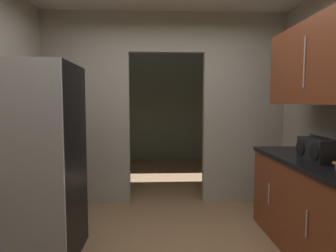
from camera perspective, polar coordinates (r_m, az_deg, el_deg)
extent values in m
cube|color=#ADA899|center=(4.27, -15.38, 3.13)|extent=(1.18, 0.12, 2.66)
cube|color=#ADA899|center=(4.35, 14.25, 3.18)|extent=(1.13, 0.12, 2.66)
cube|color=#ADA899|center=(4.28, -0.28, 17.58)|extent=(1.05, 0.12, 0.54)
cube|color=gray|center=(7.37, -1.43, 3.84)|extent=(3.36, 0.10, 2.66)
cube|color=gray|center=(5.96, -17.02, 3.46)|extent=(0.10, 3.21, 2.66)
cube|color=gray|center=(6.03, 14.57, 3.52)|extent=(0.10, 3.21, 2.66)
cube|color=black|center=(2.96, -24.47, -6.39)|extent=(0.78, 0.75, 1.77)
cube|color=#B7BABC|center=(2.61, -27.67, -7.93)|extent=(0.78, 0.03, 1.77)
cube|color=brown|center=(3.15, 27.01, -14.37)|extent=(0.60, 1.75, 0.86)
cube|color=black|center=(3.04, 27.32, -6.32)|extent=(0.64, 1.75, 0.04)
cylinder|color=#B7BABC|center=(2.67, 25.19, -16.75)|extent=(0.01, 0.01, 0.22)
cylinder|color=#B7BABC|center=(3.34, 18.90, -12.28)|extent=(0.01, 0.01, 0.22)
cube|color=brown|center=(3.01, 27.96, 10.87)|extent=(0.34, 1.57, 0.75)
cylinder|color=#B7BABC|center=(2.92, 24.82, 11.18)|extent=(0.01, 0.01, 0.45)
cube|color=black|center=(2.99, 27.01, -4.09)|extent=(0.20, 0.40, 0.20)
cylinder|color=#262626|center=(2.98, 27.09, -1.76)|extent=(0.02, 0.28, 0.02)
cylinder|color=black|center=(2.84, 26.36, -4.51)|extent=(0.01, 0.14, 0.14)
cylinder|color=black|center=(3.05, 24.16, -3.84)|extent=(0.01, 0.14, 0.14)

